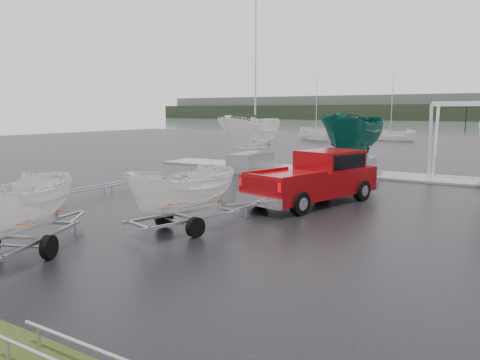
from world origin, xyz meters
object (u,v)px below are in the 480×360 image
at_px(trailer_hitched, 183,153).
at_px(boat_hoist, 465,130).
at_px(pickup_truck, 318,176).
at_px(trailer_parked, 18,158).

distance_m(trailer_hitched, boat_hoist, 16.53).
xyz_separation_m(pickup_truck, trailer_parked, (-3.60, -10.44, 1.42)).
distance_m(trailer_hitched, trailer_parked, 4.49).
xyz_separation_m(trailer_hitched, trailer_parked, (-1.94, -4.05, 0.08)).
relative_size(trailer_hitched, boat_hoist, 1.07).
bearing_deg(boat_hoist, pickup_truck, -114.60).
bearing_deg(pickup_truck, boat_hoist, 79.90).
relative_size(trailer_parked, boat_hoist, 1.11).
bearing_deg(trailer_hitched, trailer_parked, -101.15).
height_order(pickup_truck, trailer_hitched, trailer_hitched).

